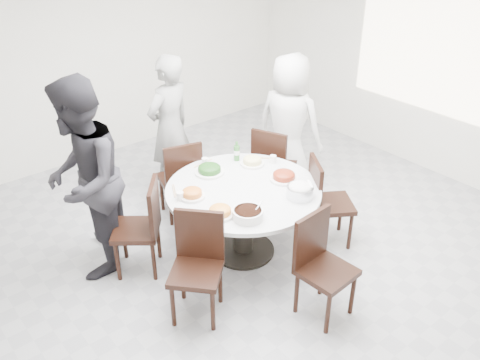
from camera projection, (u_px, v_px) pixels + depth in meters
floor at (247, 248)px, 5.28m from camera, size 6.00×6.00×0.01m
wall_back at (99, 53)px, 6.60m from camera, size 6.00×0.01×2.80m
wall_right at (433, 62)px, 6.25m from camera, size 0.01×6.00×2.80m
window at (434, 55)px, 6.19m from camera, size 0.04×2.20×1.40m
dining_table at (243, 221)px, 5.06m from camera, size 1.50×1.50×0.75m
chair_ne at (275, 163)px, 5.91m from camera, size 0.56×0.56×0.95m
chair_n at (179, 177)px, 5.62m from camera, size 0.52×0.52×0.95m
chair_nw at (136, 228)px, 4.77m from camera, size 0.59×0.59×0.95m
chair_sw at (196, 271)px, 4.23m from camera, size 0.59×0.59×0.95m
chair_s at (327, 270)px, 4.24m from camera, size 0.45×0.45×0.95m
chair_se at (332, 202)px, 5.17m from camera, size 0.58×0.58×0.95m
diner_right at (289, 124)px, 5.99m from camera, size 0.77×0.95×1.68m
diner_middle at (170, 128)px, 5.83m from camera, size 0.71×0.55×1.72m
diner_left at (83, 180)px, 4.58m from camera, size 1.13×1.18×1.92m
dish_greens at (209, 170)px, 5.11m from camera, size 0.30×0.30×0.08m
dish_pale at (252, 162)px, 5.28m from camera, size 0.25×0.25×0.07m
dish_orange at (192, 194)px, 4.71m from camera, size 0.24×0.24×0.06m
dish_redbrown at (284, 177)px, 5.00m from camera, size 0.28×0.28×0.07m
dish_tofu at (220, 212)px, 4.45m from camera, size 0.25×0.25×0.06m
rice_bowl at (300, 192)px, 4.71m from camera, size 0.25×0.25×0.11m
soup_bowl at (248, 214)px, 4.41m from camera, size 0.27×0.27×0.08m
beverage_bottle at (237, 151)px, 5.33m from camera, size 0.06×0.06×0.21m
tea_cups at (207, 161)px, 5.28m from camera, size 0.07×0.07×0.08m
chopsticks at (202, 162)px, 5.34m from camera, size 0.24×0.04×0.01m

